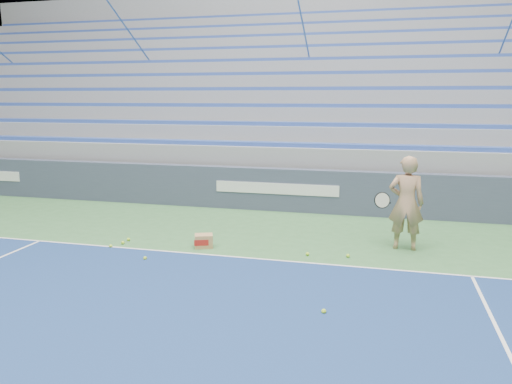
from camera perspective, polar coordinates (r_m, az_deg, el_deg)
sponsor_barrier at (r=12.90m, az=2.47°, el=0.29°), size 30.00×0.32×1.10m
bleachers at (r=18.33m, az=6.24°, el=9.06°), size 31.00×9.15×7.30m
tennis_player at (r=9.96m, az=16.77°, el=-1.20°), size 0.94×0.84×1.82m
ball_box at (r=9.87m, az=-5.99°, el=-5.58°), size 0.42×0.38×0.26m
tennis_ball_0 at (r=10.39m, az=-14.98°, el=-5.61°), size 0.07×0.07×0.07m
tennis_ball_1 at (r=9.33m, az=-12.56°, el=-7.39°), size 0.07×0.07×0.07m
tennis_ball_2 at (r=7.05m, az=7.76°, el=-13.36°), size 0.07×0.07×0.07m
tennis_ball_3 at (r=9.39m, az=5.91°, el=-7.06°), size 0.07×0.07×0.07m
tennis_ball_4 at (r=10.22m, az=-16.27°, el=-5.96°), size 0.07×0.07×0.07m
tennis_ball_5 at (r=9.40m, az=10.47°, el=-7.17°), size 0.07×0.07×0.07m
tennis_ball_6 at (r=10.60m, az=-14.37°, el=-5.27°), size 0.07×0.07×0.07m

